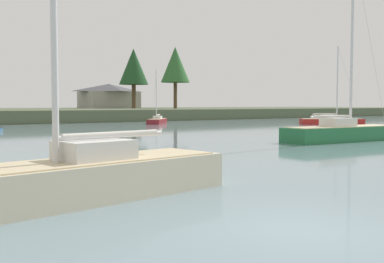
{
  "coord_description": "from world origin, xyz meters",
  "views": [
    {
      "loc": [
        -7.46,
        -6.72,
        2.66
      ],
      "look_at": [
        8.8,
        16.78,
        0.97
      ],
      "focal_mm": 43.2,
      "sensor_mm": 36.0,
      "label": 1
    }
  ],
  "objects_px": {
    "sailboat_green": "(342,137)",
    "sailboat_cream": "(81,190)",
    "sailboat_maroon": "(157,122)",
    "sailboat_red": "(332,122)"
  },
  "relations": [
    {
      "from": "sailboat_green",
      "to": "sailboat_red",
      "type": "xyz_separation_m",
      "value": [
        22.31,
        18.7,
        -0.07
      ]
    },
    {
      "from": "sailboat_green",
      "to": "sailboat_red",
      "type": "relative_size",
      "value": 1.34
    },
    {
      "from": "sailboat_green",
      "to": "sailboat_cream",
      "type": "height_order",
      "value": "sailboat_green"
    },
    {
      "from": "sailboat_green",
      "to": "sailboat_maroon",
      "type": "distance_m",
      "value": 34.01
    },
    {
      "from": "sailboat_maroon",
      "to": "sailboat_red",
      "type": "bearing_deg",
      "value": -39.85
    },
    {
      "from": "sailboat_cream",
      "to": "sailboat_maroon",
      "type": "relative_size",
      "value": 1.64
    },
    {
      "from": "sailboat_green",
      "to": "sailboat_cream",
      "type": "relative_size",
      "value": 1.13
    },
    {
      "from": "sailboat_maroon",
      "to": "sailboat_green",
      "type": "bearing_deg",
      "value": -97.26
    },
    {
      "from": "sailboat_red",
      "to": "sailboat_green",
      "type": "bearing_deg",
      "value": -140.03
    },
    {
      "from": "sailboat_green",
      "to": "sailboat_cream",
      "type": "bearing_deg",
      "value": -158.93
    }
  ]
}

